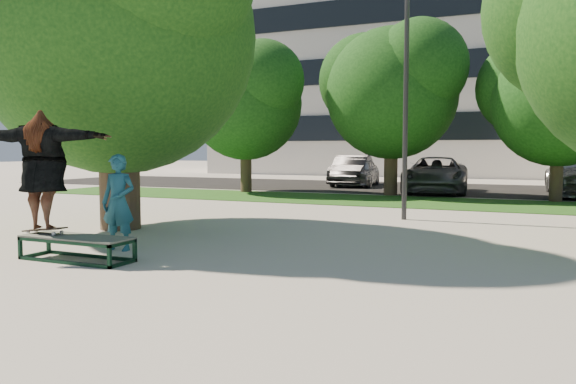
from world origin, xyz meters
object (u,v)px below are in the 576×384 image
at_px(car_silver_a, 359,172).
at_px(grind_box, 77,248).
at_px(bystander, 118,202).
at_px(car_dark, 352,170).
at_px(lamppost, 406,88).
at_px(tree_left, 116,19).
at_px(car_grey, 436,175).

bearing_deg(car_silver_a, grind_box, -93.24).
distance_m(bystander, car_dark, 17.59).
distance_m(lamppost, car_silver_a, 12.44).
bearing_deg(tree_left, bystander, -49.91).
xyz_separation_m(bystander, car_dark, (-1.39, 17.53, -0.11)).
xyz_separation_m(tree_left, bystander, (1.79, -2.13, -3.61)).
height_order(grind_box, bystander, bystander).
bearing_deg(car_dark, lamppost, -74.22).
bearing_deg(car_dark, grind_box, -92.96).
relative_size(car_dark, car_grey, 0.85).
bearing_deg(car_silver_a, bystander, -93.06).
distance_m(grind_box, bystander, 1.14).
bearing_deg(lamppost, car_grey, 94.16).
distance_m(tree_left, car_dark, 15.85).
bearing_deg(lamppost, grind_box, -116.59).
distance_m(lamppost, bystander, 7.36).
xyz_separation_m(tree_left, car_silver_a, (0.79, 15.23, -3.77)).
xyz_separation_m(grind_box, bystander, (0.00, 0.96, 0.62)).
relative_size(tree_left, bystander, 4.40).
distance_m(car_dark, car_grey, 5.09).
distance_m(tree_left, grind_box, 5.54).
relative_size(tree_left, car_dark, 1.67).
relative_size(lamppost, grind_box, 3.39).
distance_m(tree_left, bystander, 4.56).
bearing_deg(tree_left, car_dark, 88.49).
bearing_deg(grind_box, car_grey, 79.64).
xyz_separation_m(tree_left, car_dark, (0.41, 15.41, -3.72)).
height_order(lamppost, bystander, lamppost).
distance_m(grind_box, car_silver_a, 18.35).
height_order(tree_left, grind_box, tree_left).
bearing_deg(bystander, grind_box, -98.49).
xyz_separation_m(lamppost, car_silver_a, (-4.50, 11.32, -2.50)).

